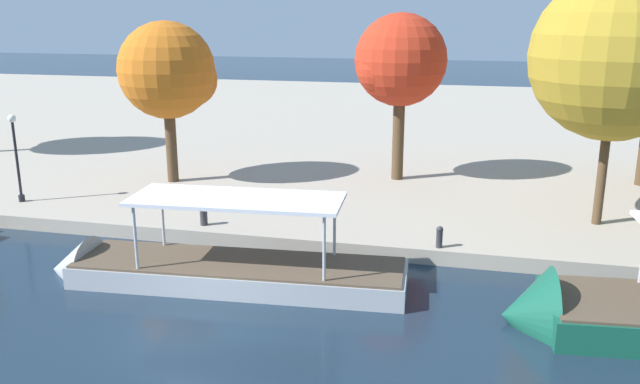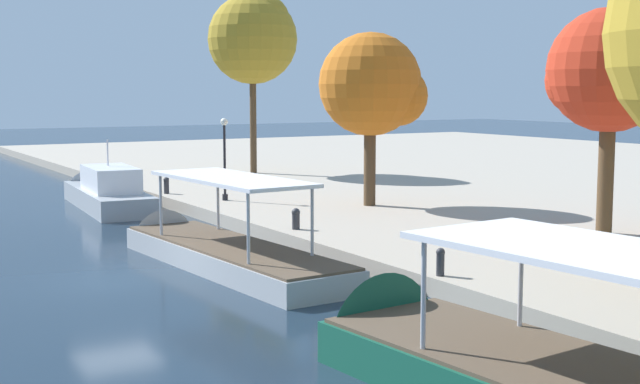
{
  "view_description": "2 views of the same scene",
  "coord_description": "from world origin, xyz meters",
  "px_view_note": "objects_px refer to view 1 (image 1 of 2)",
  "views": [
    {
      "loc": [
        7.61,
        -15.42,
        8.83
      ],
      "look_at": [
        2.6,
        5.31,
        2.95
      ],
      "focal_mm": 37.07,
      "sensor_mm": 36.0,
      "label": 1
    },
    {
      "loc": [
        25.5,
        -7.63,
        5.79
      ],
      "look_at": [
        -2.04,
        8.44,
        2.03
      ],
      "focal_mm": 48.42,
      "sensor_mm": 36.0,
      "label": 2
    }
  ],
  "objects_px": {
    "tree_4": "(397,59)",
    "mooring_bollard_1": "(439,236)",
    "tree_2": "(623,56)",
    "mooring_bollard_0": "(204,215)",
    "tour_boat_1": "(210,275)",
    "tree_5": "(169,74)",
    "lamp_post": "(16,153)"
  },
  "relations": [
    {
      "from": "mooring_bollard_1",
      "to": "tree_5",
      "type": "height_order",
      "value": "tree_5"
    },
    {
      "from": "tree_4",
      "to": "mooring_bollard_1",
      "type": "bearing_deg",
      "value": -73.25
    },
    {
      "from": "lamp_post",
      "to": "tree_4",
      "type": "height_order",
      "value": "tree_4"
    },
    {
      "from": "lamp_post",
      "to": "mooring_bollard_0",
      "type": "bearing_deg",
      "value": -7.5
    },
    {
      "from": "lamp_post",
      "to": "tree_5",
      "type": "relative_size",
      "value": 0.5
    },
    {
      "from": "mooring_bollard_1",
      "to": "tour_boat_1",
      "type": "bearing_deg",
      "value": -153.61
    },
    {
      "from": "mooring_bollard_1",
      "to": "lamp_post",
      "type": "xyz_separation_m",
      "value": [
        -18.56,
        1.64,
        1.79
      ]
    },
    {
      "from": "lamp_post",
      "to": "tree_2",
      "type": "bearing_deg",
      "value": 6.23
    },
    {
      "from": "mooring_bollard_1",
      "to": "tree_4",
      "type": "height_order",
      "value": "tree_4"
    },
    {
      "from": "mooring_bollard_1",
      "to": "tree_5",
      "type": "distance_m",
      "value": 15.92
    },
    {
      "from": "tour_boat_1",
      "to": "tree_4",
      "type": "relative_size",
      "value": 1.52
    },
    {
      "from": "tree_2",
      "to": "tree_5",
      "type": "xyz_separation_m",
      "value": [
        -19.76,
        2.46,
        -1.34
      ]
    },
    {
      "from": "tour_boat_1",
      "to": "tree_4",
      "type": "bearing_deg",
      "value": -112.52
    },
    {
      "from": "mooring_bollard_1",
      "to": "tree_5",
      "type": "bearing_deg",
      "value": 153.37
    },
    {
      "from": "tour_boat_1",
      "to": "mooring_bollard_1",
      "type": "bearing_deg",
      "value": -157.73
    },
    {
      "from": "mooring_bollard_0",
      "to": "tree_2",
      "type": "xyz_separation_m",
      "value": [
        15.49,
        3.92,
        6.19
      ]
    },
    {
      "from": "mooring_bollard_1",
      "to": "tree_4",
      "type": "bearing_deg",
      "value": 106.75
    },
    {
      "from": "mooring_bollard_0",
      "to": "tree_4",
      "type": "bearing_deg",
      "value": 55.49
    },
    {
      "from": "mooring_bollard_0",
      "to": "lamp_post",
      "type": "height_order",
      "value": "lamp_post"
    },
    {
      "from": "lamp_post",
      "to": "mooring_bollard_1",
      "type": "bearing_deg",
      "value": -5.04
    },
    {
      "from": "tree_4",
      "to": "mooring_bollard_0",
      "type": "bearing_deg",
      "value": -124.51
    },
    {
      "from": "tour_boat_1",
      "to": "tree_2",
      "type": "distance_m",
      "value": 17.2
    },
    {
      "from": "lamp_post",
      "to": "tree_4",
      "type": "bearing_deg",
      "value": 27.19
    },
    {
      "from": "tree_2",
      "to": "mooring_bollard_0",
      "type": "bearing_deg",
      "value": -165.78
    },
    {
      "from": "tree_5",
      "to": "tree_4",
      "type": "bearing_deg",
      "value": 15.14
    },
    {
      "from": "lamp_post",
      "to": "tree_2",
      "type": "xyz_separation_m",
      "value": [
        24.77,
        2.7,
        4.4
      ]
    },
    {
      "from": "tour_boat_1",
      "to": "mooring_bollard_0",
      "type": "height_order",
      "value": "tour_boat_1"
    },
    {
      "from": "tree_2",
      "to": "tour_boat_1",
      "type": "bearing_deg",
      "value": -149.49
    },
    {
      "from": "lamp_post",
      "to": "tree_5",
      "type": "xyz_separation_m",
      "value": [
        5.01,
        5.16,
        3.06
      ]
    },
    {
      "from": "mooring_bollard_0",
      "to": "mooring_bollard_1",
      "type": "distance_m",
      "value": 9.29
    },
    {
      "from": "tree_2",
      "to": "tree_4",
      "type": "bearing_deg",
      "value": 149.67
    },
    {
      "from": "tree_5",
      "to": "mooring_bollard_0",
      "type": "bearing_deg",
      "value": -56.18
    }
  ]
}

